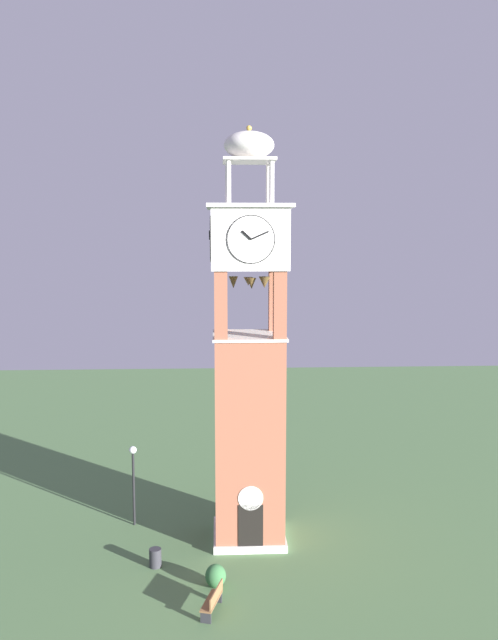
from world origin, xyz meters
name	(u,v)px	position (x,y,z in m)	size (l,w,h in m)	color
ground	(249,538)	(0.00, 0.00, 0.00)	(80.00, 80.00, 0.00)	#517547
clock_tower	(249,377)	(0.00, 0.00, 7.66)	(3.68, 3.68, 18.70)	#93543D
park_bench	(213,600)	(-1.63, -6.15, 0.48)	(0.87, 1.66, 0.95)	brown
lamp_post	(133,471)	(-5.51, 1.67, 2.73)	(0.36, 0.36, 3.94)	black
trash_bin	(155,558)	(-4.11, -2.56, 0.40)	(0.52, 0.52, 0.80)	#2D2D33
shrub_near_entry	(216,576)	(-1.54, -4.32, 0.47)	(0.84, 0.84, 0.93)	#336638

